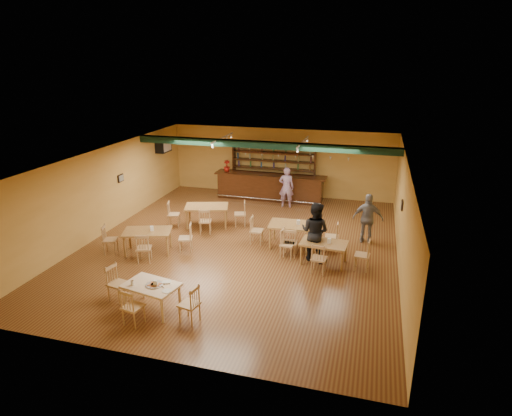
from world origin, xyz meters
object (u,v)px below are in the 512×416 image
(dining_table_c, at_px, (148,241))
(patron_right_a, at_px, (315,232))
(dining_table_a, at_px, (207,216))
(dining_table_d, at_px, (324,253))
(near_table, at_px, (152,297))
(patron_bar, at_px, (286,187))
(dining_table_b, at_px, (293,235))
(bar_counter, at_px, (270,187))

(dining_table_c, relative_size, patron_right_a, 0.80)
(dining_table_c, bearing_deg, dining_table_a, 51.83)
(dining_table_d, bearing_deg, dining_table_c, -167.95)
(near_table, height_order, patron_bar, patron_bar)
(dining_table_a, relative_size, dining_table_b, 0.98)
(bar_counter, distance_m, dining_table_b, 5.16)
(near_table, xyz_separation_m, patron_bar, (1.56, 8.65, 0.50))
(dining_table_a, bearing_deg, patron_bar, 34.23)
(near_table, bearing_deg, dining_table_d, 55.95)
(dining_table_d, bearing_deg, patron_bar, 118.76)
(near_table, height_order, patron_right_a, patron_right_a)
(dining_table_b, height_order, patron_bar, patron_bar)
(near_table, distance_m, patron_bar, 8.81)
(patron_right_a, bearing_deg, dining_table_d, 166.16)
(dining_table_c, height_order, dining_table_d, dining_table_c)
(dining_table_b, xyz_separation_m, patron_right_a, (0.80, -0.80, 0.53))
(patron_right_a, bearing_deg, dining_table_c, 26.92)
(dining_table_a, height_order, patron_bar, patron_bar)
(dining_table_d, distance_m, patron_bar, 5.42)
(bar_counter, height_order, patron_bar, patron_bar)
(dining_table_c, xyz_separation_m, near_table, (1.77, -3.03, -0.02))
(bar_counter, height_order, dining_table_d, bar_counter)
(bar_counter, distance_m, patron_right_a, 6.22)
(dining_table_b, bearing_deg, patron_right_a, -48.15)
(patron_bar, bearing_deg, patron_right_a, 106.91)
(dining_table_b, distance_m, near_table, 5.39)
(dining_table_a, xyz_separation_m, patron_bar, (2.37, 2.94, 0.46))
(dining_table_c, height_order, patron_right_a, patron_right_a)
(bar_counter, xyz_separation_m, dining_table_b, (1.96, -4.77, -0.17))
(dining_table_c, relative_size, near_table, 1.13)
(dining_table_a, relative_size, dining_table_c, 1.05)
(near_table, bearing_deg, dining_table_a, 109.23)
(bar_counter, distance_m, patron_bar, 1.25)
(dining_table_a, distance_m, patron_right_a, 4.63)
(dining_table_b, distance_m, patron_right_a, 1.25)
(dining_table_d, xyz_separation_m, patron_right_a, (-0.32, 0.19, 0.58))
(patron_right_a, bearing_deg, dining_table_b, -27.69)
(bar_counter, height_order, dining_table_a, bar_counter)
(dining_table_d, xyz_separation_m, patron_bar, (-2.18, 4.93, 0.51))
(dining_table_b, xyz_separation_m, dining_table_d, (1.12, -0.99, -0.05))
(dining_table_a, distance_m, dining_table_d, 4.97)
(dining_table_a, relative_size, patron_right_a, 0.84)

